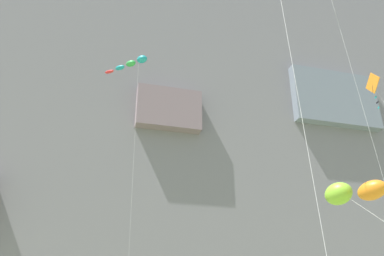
% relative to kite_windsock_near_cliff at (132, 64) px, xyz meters
% --- Properties ---
extents(cliff_face, '(180.00, 33.69, 83.88)m').
position_rel_kite_windsock_near_cliff_xyz_m(cliff_face, '(6.35, 29.38, 17.33)').
color(cliff_face, gray).
rests_on(cliff_face, ground).
extents(kite_windsock_near_cliff, '(3.97, 4.38, 25.09)m').
position_rel_kite_windsock_near_cliff_xyz_m(kite_windsock_near_cliff, '(0.00, 0.00, 0.00)').
color(kite_windsock_near_cliff, teal).
rests_on(kite_windsock_near_cliff, ground).
extents(kite_windsock_low_right, '(3.50, 6.72, 6.70)m').
position_rel_kite_windsock_near_cliff_xyz_m(kite_windsock_low_right, '(6.07, -22.23, -18.47)').
color(kite_windsock_low_right, '#8CCC33').
rests_on(kite_windsock_low_right, ground).
extents(kite_diamond_upper_right, '(2.57, 5.25, 17.18)m').
position_rel_kite_windsock_near_cliff_xyz_m(kite_diamond_upper_right, '(14.38, -14.44, -8.89)').
color(kite_diamond_upper_right, orange).
rests_on(kite_diamond_upper_right, ground).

